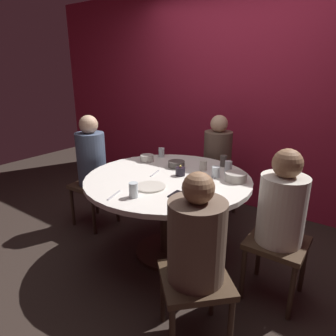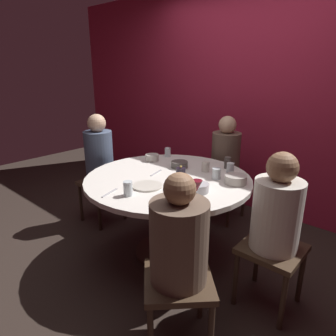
{
  "view_description": "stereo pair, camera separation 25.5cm",
  "coord_description": "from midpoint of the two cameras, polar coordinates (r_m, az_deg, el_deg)",
  "views": [
    {
      "loc": [
        1.4,
        -1.98,
        1.64
      ],
      "look_at": [
        0.0,
        0.0,
        0.83
      ],
      "focal_mm": 32.05,
      "sensor_mm": 36.0,
      "label": 1
    },
    {
      "loc": [
        1.6,
        -1.82,
        1.64
      ],
      "look_at": [
        0.0,
        0.0,
        0.83
      ],
      "focal_mm": 32.05,
      "sensor_mm": 36.0,
      "label": 2
    }
  ],
  "objects": [
    {
      "name": "cup_beside_wine",
      "position": [
        2.74,
        9.82,
        0.26
      ],
      "size": [
        0.07,
        0.07,
        0.09
      ],
      "primitive_type": "cylinder",
      "color": "beige",
      "rests_on": "dining_table"
    },
    {
      "name": "dining_table",
      "position": [
        2.63,
        2.79,
        -4.65
      ],
      "size": [
        1.43,
        1.43,
        0.75
      ],
      "color": "silver",
      "rests_on": "ground"
    },
    {
      "name": "knife_near_plate",
      "position": [
        2.66,
        0.44,
        -0.98
      ],
      "size": [
        0.06,
        0.18,
        0.01
      ],
      "primitive_type": "cube",
      "rotation": [
        0.0,
        0.0,
        0.23
      ],
      "color": "#B7B7BC",
      "rests_on": "dining_table"
    },
    {
      "name": "seated_diner_left",
      "position": [
        3.26,
        -10.79,
        1.92
      ],
      "size": [
        0.4,
        0.4,
        1.2
      ],
      "rotation": [
        0.0,
        0.0,
        6.28
      ],
      "color": "#3F2D1E",
      "rests_on": "ground"
    },
    {
      "name": "dinner_plate",
      "position": [
        2.36,
        -0.85,
        -3.49
      ],
      "size": [
        0.24,
        0.24,
        0.01
      ],
      "primitive_type": "cylinder",
      "color": "beige",
      "rests_on": "dining_table"
    },
    {
      "name": "seated_diner_front_right",
      "position": [
        1.75,
        6.41,
        -14.29
      ],
      "size": [
        0.57,
        0.57,
        1.12
      ],
      "rotation": [
        0.0,
        0.0,
        2.36
      ],
      "color": "#3F2D1E",
      "rests_on": "ground"
    },
    {
      "name": "fork_near_plate",
      "position": [
        2.26,
        -7.89,
        -4.77
      ],
      "size": [
        0.06,
        0.18,
        0.01
      ],
      "primitive_type": "cube",
      "rotation": [
        0.0,
        0.0,
        0.27
      ],
      "color": "#B7B7BC",
      "rests_on": "dining_table"
    },
    {
      "name": "cup_far_edge",
      "position": [
        3.16,
        2.25,
        2.98
      ],
      "size": [
        0.06,
        0.06,
        0.1
      ],
      "primitive_type": "cylinder",
      "color": "silver",
      "rests_on": "dining_table"
    },
    {
      "name": "bowl_sauce_side",
      "position": [
        3.03,
        -0.64,
        1.98
      ],
      "size": [
        0.13,
        0.13,
        0.07
      ],
      "primitive_type": "cylinder",
      "color": "#B2ADA3",
      "rests_on": "dining_table"
    },
    {
      "name": "back_wall",
      "position": [
        3.71,
        17.64,
        12.27
      ],
      "size": [
        6.0,
        0.1,
        2.6
      ],
      "primitive_type": "cube",
      "color": "maroon",
      "rests_on": "ground"
    },
    {
      "name": "cup_by_left_diner",
      "position": [
        2.57,
        11.99,
        -1.09
      ],
      "size": [
        0.07,
        0.07,
        0.09
      ],
      "primitive_type": "cylinder",
      "color": "silver",
      "rests_on": "dining_table"
    },
    {
      "name": "cup_center_front",
      "position": [
        2.19,
        -4.32,
        -3.98
      ],
      "size": [
        0.07,
        0.07,
        0.11
      ],
      "primitive_type": "cylinder",
      "color": "silver",
      "rests_on": "dining_table"
    },
    {
      "name": "bowl_serving_large",
      "position": [
        2.29,
        9.08,
        -3.78
      ],
      "size": [
        0.16,
        0.16,
        0.07
      ],
      "primitive_type": "cylinder",
      "color": "#B7B7BC",
      "rests_on": "dining_table"
    },
    {
      "name": "cup_by_right_diner",
      "position": [
        2.87,
        13.78,
        0.94
      ],
      "size": [
        0.06,
        0.06,
        0.11
      ],
      "primitive_type": "cylinder",
      "color": "#4C4742",
      "rests_on": "dining_table"
    },
    {
      "name": "wine_glass",
      "position": [
        2.04,
        9.08,
        -3.68
      ],
      "size": [
        0.08,
        0.08,
        0.18
      ],
      "color": "silver",
      "rests_on": "dining_table"
    },
    {
      "name": "seated_diner_right",
      "position": [
        2.18,
        23.15,
        -8.34
      ],
      "size": [
        0.4,
        0.4,
        1.15
      ],
      "rotation": [
        0.0,
        0.0,
        3.14
      ],
      "color": "#3F2D1E",
      "rests_on": "ground"
    },
    {
      "name": "seated_diner_back",
      "position": [
        3.35,
        13.04,
        1.99
      ],
      "size": [
        0.4,
        0.4,
        1.17
      ],
      "rotation": [
        0.0,
        0.0,
        4.71
      ],
      "color": "#3F2D1E",
      "rests_on": "ground"
    },
    {
      "name": "cup_near_candle",
      "position": [
        2.67,
        14.45,
        -0.32
      ],
      "size": [
        0.06,
        0.06,
        0.12
      ],
      "primitive_type": "cylinder",
      "color": "silver",
      "rests_on": "dining_table"
    },
    {
      "name": "candle_holder",
      "position": [
        2.6,
        5.25,
        -0.78
      ],
      "size": [
        0.08,
        0.08,
        0.09
      ],
      "color": "black",
      "rests_on": "dining_table"
    },
    {
      "name": "bowl_salad_center",
      "position": [
        2.82,
        4.78,
        0.64
      ],
      "size": [
        0.16,
        0.16,
        0.06
      ],
      "primitive_type": "cylinder",
      "color": "#4C4742",
      "rests_on": "dining_table"
    },
    {
      "name": "cell_phone",
      "position": [
        2.21,
        3.81,
        -5.13
      ],
      "size": [
        0.08,
        0.14,
        0.01
      ],
      "primitive_type": "cube",
      "rotation": [
        0.0,
        0.0,
        3.2
      ],
      "color": "black",
      "rests_on": "dining_table"
    },
    {
      "name": "bowl_small_white",
      "position": [
        2.51,
        15.61,
        -2.14
      ],
      "size": [
        0.18,
        0.18,
        0.07
      ],
      "primitive_type": "cylinder",
      "color": "#B2ADA3",
      "rests_on": "dining_table"
    },
    {
      "name": "ground_plane",
      "position": [
        2.93,
        2.6,
        -15.73
      ],
      "size": [
        8.0,
        8.0,
        0.0
      ],
      "primitive_type": "plane",
      "color": "#2D231E"
    }
  ]
}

